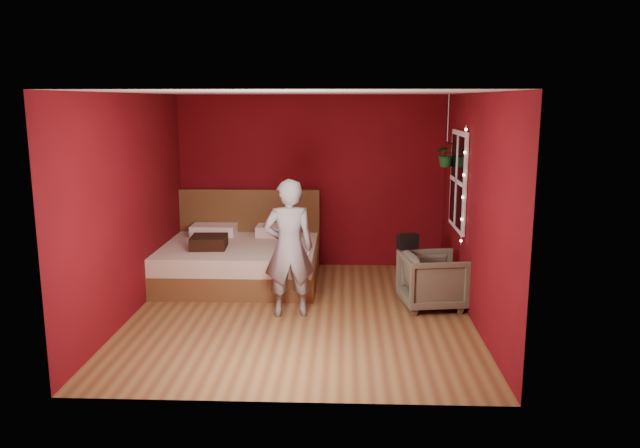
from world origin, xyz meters
The scene contains 10 objects.
floor centered at (0.00, 0.00, 0.00)m, with size 4.50×4.50×0.00m, color olive.
room_walls centered at (0.00, 0.00, 1.68)m, with size 4.04×4.54×2.62m.
window centered at (1.97, 0.90, 1.50)m, with size 0.05×0.97×1.27m.
fairy_lights centered at (1.94, 0.38, 1.50)m, with size 0.04×0.04×1.45m.
bed centered at (-0.95, 1.38, 0.31)m, with size 2.16×1.84×1.19m.
person centered at (-0.13, -0.07, 0.82)m, with size 0.60×0.39×1.64m, color gray.
armchair centered at (1.60, 0.30, 0.34)m, with size 0.73×0.75×0.68m, color #5F5E4B.
handbag centered at (1.31, 0.59, 0.77)m, with size 0.26×0.13×0.18m, color black.
throw_pillow centered at (-1.33, 1.06, 0.62)m, with size 0.47×0.47×0.17m, color black.
hanging_plant centered at (1.88, 1.33, 1.80)m, with size 0.36×0.32×0.97m.
Camera 1 is at (0.52, -7.12, 2.52)m, focal length 35.00 mm.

